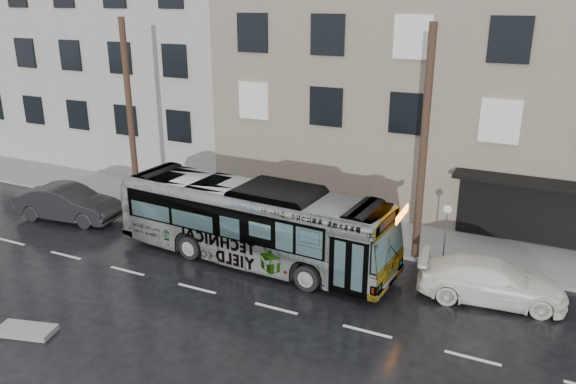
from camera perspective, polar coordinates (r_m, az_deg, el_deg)
name	(u,v)px	position (r m, az deg, el deg)	size (l,w,h in m)	color
ground	(233,261)	(22.62, -5.63, -7.00)	(120.00, 120.00, 0.00)	black
sidewalk	(286,218)	(26.53, -0.18, -2.71)	(90.00, 3.60, 0.15)	gray
building_taupe	(437,88)	(30.85, 14.89, 10.19)	(20.00, 12.00, 11.00)	gray
building_grey	(113,28)	(42.69, -17.38, 15.61)	(26.00, 15.00, 16.00)	#ABA9A2
utility_pole_front	(424,147)	(21.66, 13.61, 4.49)	(0.30, 0.30, 9.00)	#422D21
utility_pole_rear	(130,115)	(28.01, -15.75, 7.51)	(0.30, 0.30, 9.00)	#422D21
sign_post	(445,233)	(22.50, 15.70, -4.03)	(0.06, 0.06, 2.40)	slate
bus	(253,222)	(22.04, -3.62, -3.09)	(2.70, 11.53, 3.21)	#B2B2B2
white_sedan	(491,281)	(20.72, 19.93, -8.48)	(2.00, 4.93, 1.43)	white
dark_sedan	(68,203)	(28.30, -21.43, -1.06)	(1.73, 4.97, 1.64)	black
slush_pile	(26,330)	(19.79, -25.09, -12.62)	(1.80, 0.80, 0.18)	#97958F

